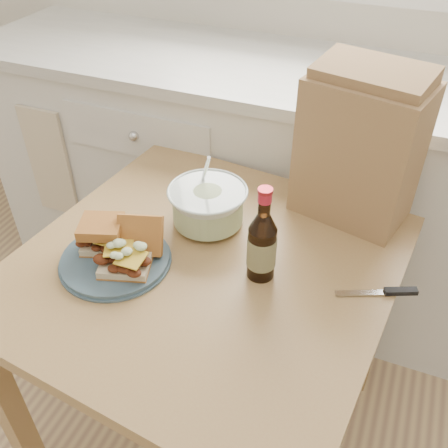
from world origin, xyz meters
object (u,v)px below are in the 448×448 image
at_px(coleslaw_bowl, 208,207).
at_px(beer_bottle, 262,245).
at_px(dining_table, 206,292).
at_px(plate, 115,260).
at_px(paper_bag, 359,151).

distance_m(coleslaw_bowl, beer_bottle, 0.24).
height_order(dining_table, plate, plate).
height_order(beer_bottle, paper_bag, paper_bag).
height_order(plate, paper_bag, paper_bag).
relative_size(dining_table, paper_bag, 2.59).
relative_size(plate, paper_bag, 0.70).
bearing_deg(paper_bag, coleslaw_bowl, -135.56).
relative_size(coleslaw_bowl, beer_bottle, 0.85).
bearing_deg(beer_bottle, coleslaw_bowl, 142.13).
xyz_separation_m(dining_table, coleslaw_bowl, (-0.05, 0.14, 0.16)).
height_order(plate, beer_bottle, beer_bottle).
bearing_deg(coleslaw_bowl, dining_table, -69.88).
bearing_deg(beer_bottle, dining_table, -179.02).
height_order(dining_table, beer_bottle, beer_bottle).
xyz_separation_m(plate, coleslaw_bowl, (0.15, 0.23, 0.05)).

